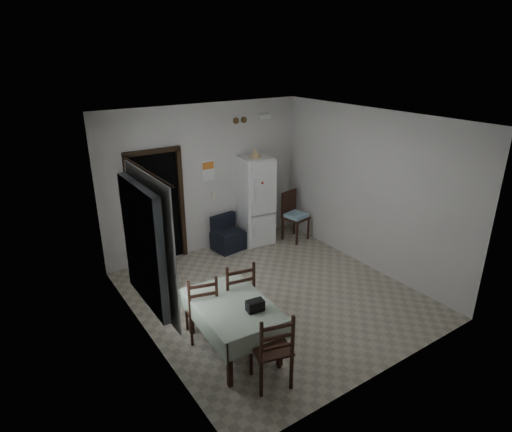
{
  "coord_description": "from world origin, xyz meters",
  "views": [
    {
      "loc": [
        -3.66,
        -4.94,
        3.82
      ],
      "look_at": [
        0.0,
        0.5,
        1.25
      ],
      "focal_mm": 30.0,
      "sensor_mm": 36.0,
      "label": 1
    }
  ],
  "objects": [
    {
      "name": "emergency_light",
      "position": [
        1.35,
        2.21,
        2.55
      ],
      "size": [
        0.25,
        0.07,
        0.09
      ],
      "primitive_type": "cube",
      "color": "white",
      "rests_on": "ground"
    },
    {
      "name": "dining_chair_near_head",
      "position": [
        -1.19,
        -1.59,
        0.52
      ],
      "size": [
        0.54,
        0.54,
        1.03
      ],
      "primitive_type": null,
      "rotation": [
        0.0,
        0.0,
        2.87
      ],
      "color": "black",
      "rests_on": "ground"
    },
    {
      "name": "navy_seat",
      "position": [
        0.28,
        1.93,
        0.35
      ],
      "size": [
        0.63,
        0.62,
        0.69
      ],
      "primitive_type": null,
      "rotation": [
        0.0,
        0.0,
        0.12
      ],
      "color": "black",
      "rests_on": "ground"
    },
    {
      "name": "ceiling",
      "position": [
        0.0,
        0.0,
        2.9
      ],
      "size": [
        4.2,
        4.5,
        0.02
      ],
      "primitive_type": null,
      "color": "white",
      "rests_on": "ground"
    },
    {
      "name": "vent_left",
      "position": [
        0.7,
        2.23,
        2.52
      ],
      "size": [
        0.12,
        0.03,
        0.12
      ],
      "primitive_type": "cylinder",
      "rotation": [
        1.57,
        0.0,
        0.0
      ],
      "color": "brown",
      "rests_on": "ground"
    },
    {
      "name": "corner_chair",
      "position": [
        1.72,
        1.54,
        0.52
      ],
      "size": [
        0.54,
        0.54,
        1.05
      ],
      "primitive_type": null,
      "rotation": [
        0.0,
        0.0,
        0.21
      ],
      "color": "black",
      "rests_on": "ground"
    },
    {
      "name": "wall_front",
      "position": [
        0.0,
        -2.25,
        1.45
      ],
      "size": [
        4.2,
        0.02,
        2.9
      ],
      "primitive_type": null,
      "color": "silver",
      "rests_on": "ground"
    },
    {
      "name": "calendar_image",
      "position": [
        0.05,
        2.23,
        1.72
      ],
      "size": [
        0.24,
        0.01,
        0.14
      ],
      "primitive_type": "cube",
      "color": "orange",
      "rests_on": "ground"
    },
    {
      "name": "fridge",
      "position": [
        0.94,
        1.93,
        0.92
      ],
      "size": [
        0.67,
        0.67,
        1.83
      ],
      "primitive_type": null,
      "rotation": [
        0.0,
        0.0,
        -0.14
      ],
      "color": "white",
      "rests_on": "ground"
    },
    {
      "name": "tan_cone",
      "position": [
        0.91,
        1.86,
        1.93
      ],
      "size": [
        0.24,
        0.24,
        0.19
      ],
      "primitive_type": "cone",
      "rotation": [
        0.0,
        0.0,
        -0.05
      ],
      "color": "tan",
      "rests_on": "fridge"
    },
    {
      "name": "dining_table",
      "position": [
        -1.25,
        -0.8,
        0.36
      ],
      "size": [
        0.99,
        1.44,
        0.72
      ],
      "primitive_type": null,
      "rotation": [
        0.0,
        0.0,
        -0.06
      ],
      "color": "#97A991",
      "rests_on": "ground"
    },
    {
      "name": "ground",
      "position": [
        0.0,
        0.0,
        0.0
      ],
      "size": [
        4.5,
        4.5,
        0.0
      ],
      "primitive_type": "plane",
      "color": "#A89F89",
      "rests_on": "ground"
    },
    {
      "name": "light_switch",
      "position": [
        0.15,
        2.24,
        1.1
      ],
      "size": [
        0.08,
        0.02,
        0.12
      ],
      "primitive_type": "cube",
      "color": "beige",
      "rests_on": "ground"
    },
    {
      "name": "wall_back",
      "position": [
        0.0,
        2.25,
        1.45
      ],
      "size": [
        4.2,
        0.02,
        2.9
      ],
      "primitive_type": null,
      "color": "silver",
      "rests_on": "ground"
    },
    {
      "name": "vent_right",
      "position": [
        0.88,
        2.23,
        2.52
      ],
      "size": [
        0.12,
        0.03,
        0.12
      ],
      "primitive_type": "cylinder",
      "rotation": [
        1.57,
        0.0,
        0.0
      ],
      "color": "brown",
      "rests_on": "ground"
    },
    {
      "name": "dining_chair_far_right",
      "position": [
        -0.91,
        -0.33,
        0.53
      ],
      "size": [
        0.53,
        0.53,
        1.07
      ],
      "primitive_type": null,
      "rotation": [
        0.0,
        0.0,
        2.96
      ],
      "color": "black",
      "rests_on": "ground"
    },
    {
      "name": "calendar",
      "position": [
        0.05,
        2.24,
        1.62
      ],
      "size": [
        0.28,
        0.02,
        0.4
      ],
      "primitive_type": "cube",
      "color": "white",
      "rests_on": "ground"
    },
    {
      "name": "window_recess",
      "position": [
        -2.15,
        -0.2,
        1.55
      ],
      "size": [
        0.1,
        1.2,
        1.6
      ],
      "primitive_type": "cube",
      "color": "silver",
      "rests_on": "ground"
    },
    {
      "name": "curtain",
      "position": [
        -2.04,
        -0.2,
        1.55
      ],
      "size": [
        0.02,
        1.45,
        1.85
      ],
      "primitive_type": "cube",
      "color": "silver",
      "rests_on": "ground"
    },
    {
      "name": "doorway",
      "position": [
        -1.05,
        2.45,
        1.06
      ],
      "size": [
        1.06,
        0.52,
        2.22
      ],
      "color": "black",
      "rests_on": "ground"
    },
    {
      "name": "dining_chair_far_left",
      "position": [
        -1.46,
        -0.3,
        0.5
      ],
      "size": [
        0.53,
        0.53,
        1.01
      ],
      "primitive_type": null,
      "rotation": [
        0.0,
        0.0,
        2.88
      ],
      "color": "black",
      "rests_on": "ground"
    },
    {
      "name": "wall_left",
      "position": [
        -2.1,
        0.0,
        1.45
      ],
      "size": [
        0.02,
        4.5,
        2.9
      ],
      "primitive_type": null,
      "color": "silver",
      "rests_on": "ground"
    },
    {
      "name": "curtain_rod",
      "position": [
        -2.03,
        -0.2,
        2.5
      ],
      "size": [
        0.02,
        1.6,
        0.02
      ],
      "primitive_type": "cylinder",
      "rotation": [
        1.57,
        0.0,
        0.0
      ],
      "color": "black",
      "rests_on": "ground"
    },
    {
      "name": "black_bag",
      "position": [
        -1.09,
        -1.1,
        0.79
      ],
      "size": [
        0.24,
        0.16,
        0.14
      ],
      "primitive_type": "cube",
      "rotation": [
        0.0,
        0.0,
        -0.14
      ],
      "color": "black",
      "rests_on": "dining_table"
    },
    {
      "name": "wall_right",
      "position": [
        2.1,
        0.0,
        1.45
      ],
      "size": [
        0.02,
        4.5,
        2.9
      ],
      "primitive_type": null,
      "color": "silver",
      "rests_on": "ground"
    }
  ]
}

